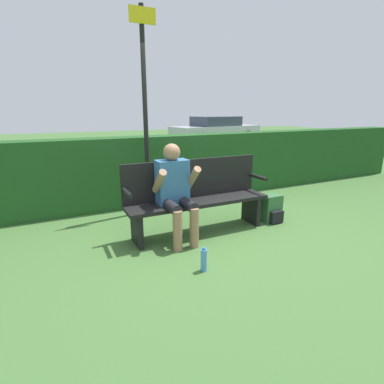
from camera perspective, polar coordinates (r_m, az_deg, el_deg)
The scene contains 8 objects.
ground_plane at distance 4.07m, azimuth 1.30°, elevation -7.67°, with size 40.00×40.00×0.00m, color #426B33.
hedge_back at distance 5.31m, azimuth -6.50°, elevation 4.31°, with size 12.00×0.43×1.16m.
park_bench at distance 3.97m, azimuth 0.87°, elevation -0.68°, with size 1.93×0.41×0.97m.
person_seated at distance 3.67m, azimuth -3.21°, elevation 0.72°, with size 0.53×0.57×1.20m.
backpack at distance 4.56m, azimuth 14.93°, elevation -3.13°, with size 0.27×0.26×0.40m.
water_bottle at distance 3.13m, azimuth 2.26°, elevation -12.79°, with size 0.07×0.07×0.26m.
signpost at distance 4.66m, azimuth -8.92°, elevation 15.92°, with size 0.38×0.09×2.99m.
parked_car at distance 14.97m, azimuth 4.56°, elevation 11.65°, with size 4.67×2.29×1.26m.
Camera 1 is at (-1.71, -3.33, 1.60)m, focal length 28.00 mm.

